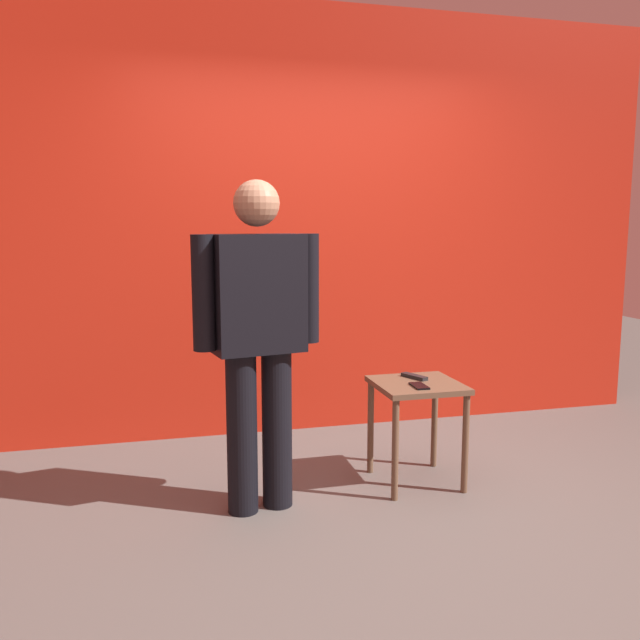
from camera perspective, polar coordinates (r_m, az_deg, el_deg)
The scene contains 6 objects.
ground_plane at distance 3.30m, azimuth 6.72°, elevation -17.45°, with size 12.00×12.00×0.00m, color #59544F.
back_wall_red at distance 4.54m, azimuth -0.47°, elevation 8.41°, with size 4.97×0.12×2.87m, color red.
standing_person at distance 3.21m, azimuth -5.41°, elevation -0.85°, with size 0.65×0.30×1.64m.
side_table at distance 3.67m, azimuth 8.44°, elevation -6.97°, with size 0.46×0.46×0.57m.
cell_phone at distance 3.54m, azimuth 8.65°, elevation -5.70°, with size 0.07×0.14×0.01m, color black.
tv_remote at distance 3.73m, azimuth 8.22°, elevation -4.90°, with size 0.04×0.17×0.02m, color black.
Camera 1 is at (-1.08, -2.76, 1.44)m, focal length 36.71 mm.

